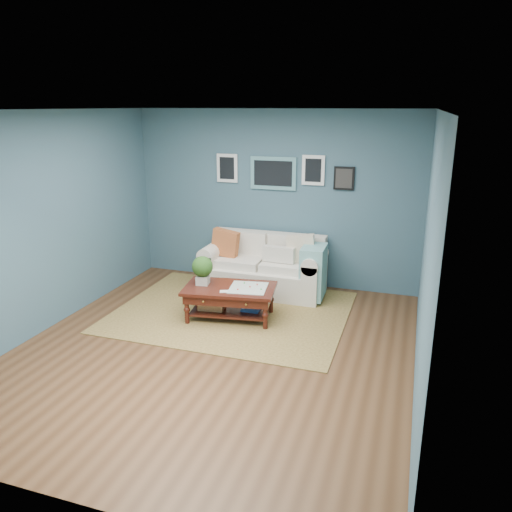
% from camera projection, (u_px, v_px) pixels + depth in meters
% --- Properties ---
extents(room_shell, '(5.00, 5.02, 2.70)m').
position_uv_depth(room_shell, '(213.00, 236.00, 5.51)').
color(room_shell, brown).
rests_on(room_shell, ground).
extents(area_rug, '(3.12, 2.49, 0.01)m').
position_uv_depth(area_rug, '(232.00, 311.00, 6.91)').
color(area_rug, brown).
rests_on(area_rug, ground).
extents(loveseat, '(1.87, 0.85, 0.96)m').
position_uv_depth(loveseat, '(269.00, 267.00, 7.56)').
color(loveseat, silver).
rests_on(loveseat, ground).
extents(coffee_table, '(1.28, 0.87, 0.83)m').
position_uv_depth(coffee_table, '(225.00, 292.00, 6.61)').
color(coffee_table, black).
rests_on(coffee_table, ground).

